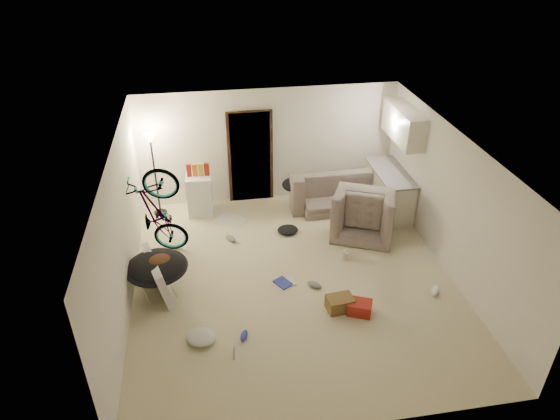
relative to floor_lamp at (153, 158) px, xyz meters
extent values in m
cube|color=beige|center=(2.40, -2.65, -1.32)|extent=(5.50, 6.00, 0.02)
cube|color=white|center=(2.40, -2.65, 1.20)|extent=(5.50, 6.00, 0.02)
cube|color=white|center=(2.40, 0.36, -0.06)|extent=(5.50, 0.02, 2.50)
cube|color=white|center=(2.40, -5.66, -0.06)|extent=(5.50, 0.02, 2.50)
cube|color=white|center=(-0.36, -2.65, -0.06)|extent=(0.02, 6.00, 2.50)
cube|color=white|center=(5.16, -2.65, -0.06)|extent=(0.02, 6.00, 2.50)
cube|color=black|center=(2.00, 0.32, -0.29)|extent=(0.85, 0.10, 2.04)
cube|color=#372113|center=(2.00, 0.29, -0.29)|extent=(0.97, 0.04, 2.10)
cylinder|color=black|center=(0.00, 0.00, -1.29)|extent=(0.28, 0.28, 0.03)
cylinder|color=black|center=(0.00, 0.00, -0.46)|extent=(0.04, 0.04, 1.70)
cone|color=#FFE0A5|center=(0.00, 0.00, 0.41)|extent=(0.24, 0.24, 0.18)
cube|color=silver|center=(4.83, -0.65, -0.87)|extent=(0.60, 1.50, 0.88)
cube|color=gray|center=(4.83, -0.65, -0.41)|extent=(0.64, 1.54, 0.04)
cube|color=silver|center=(4.96, -0.65, 0.64)|extent=(0.38, 1.40, 0.65)
imported|color=#383F38|center=(3.84, -0.20, -0.99)|extent=(2.17, 0.88, 0.63)
imported|color=#383F38|center=(4.10, -1.28, -0.93)|extent=(1.47, 1.40, 0.76)
imported|color=black|center=(0.10, -1.49, -0.81)|extent=(2.01, 1.13, 1.10)
imported|color=maroon|center=(1.21, -4.34, -1.30)|extent=(0.27, 0.22, 0.02)
cube|color=white|center=(0.86, -0.10, -0.87)|extent=(0.54, 0.54, 0.88)
cube|color=maroon|center=(0.69, -0.10, -0.31)|extent=(0.10, 0.07, 0.30)
cube|color=orange|center=(0.81, -0.10, -0.31)|extent=(0.11, 0.09, 0.30)
cube|color=gold|center=(0.93, -0.10, -0.31)|extent=(0.11, 0.08, 0.30)
cube|color=maroon|center=(1.05, -0.10, -0.31)|extent=(0.11, 0.09, 0.30)
cylinder|color=silver|center=(0.10, -2.63, -1.07)|extent=(0.68, 0.68, 0.48)
ellipsoid|color=black|center=(0.10, -2.63, -0.78)|extent=(0.96, 0.96, 0.40)
torus|color=black|center=(0.10, -2.63, -0.78)|extent=(1.03, 1.03, 0.07)
ellipsoid|color=#492C19|center=(0.15, -2.66, -0.67)|extent=(0.61, 0.57, 0.22)
ellipsoid|color=black|center=(2.89, -0.20, -0.77)|extent=(0.65, 0.58, 0.28)
cube|color=silver|center=(0.10, -2.62, -0.95)|extent=(0.56, 1.10, 0.72)
cube|color=brown|center=(3.00, -3.53, -1.19)|extent=(0.45, 0.34, 0.24)
cube|color=maroon|center=(3.28, -3.67, -1.20)|extent=(0.46, 0.41, 0.22)
cylinder|color=silver|center=(3.50, -2.20, -1.23)|extent=(0.15, 0.15, 0.15)
cone|color=silver|center=(3.50, -2.20, -1.12)|extent=(0.09, 0.09, 0.07)
cube|color=silver|center=(1.47, -0.53, -1.30)|extent=(0.76, 0.73, 0.01)
cube|color=#2E38A7|center=(2.19, -2.75, -1.29)|extent=(0.34, 0.37, 0.03)
cube|color=silver|center=(2.33, -2.72, -1.30)|extent=(0.19, 0.24, 0.02)
ellipsoid|color=slate|center=(1.40, -1.29, -1.25)|extent=(0.25, 0.30, 0.10)
ellipsoid|color=#2E38A7|center=(1.39, -3.92, -1.26)|extent=(0.17, 0.26, 0.09)
ellipsoid|color=slate|center=(2.72, -2.93, -1.26)|extent=(0.28, 0.27, 0.10)
ellipsoid|color=white|center=(4.70, -3.41, -1.25)|extent=(0.26, 0.31, 0.11)
ellipsoid|color=black|center=(2.56, -1.18, -1.24)|extent=(0.42, 0.37, 0.13)
ellipsoid|color=silver|center=(0.75, -3.87, -1.24)|extent=(0.57, 0.54, 0.14)
camera|label=1|loc=(1.04, -9.41, 4.27)|focal=32.00mm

